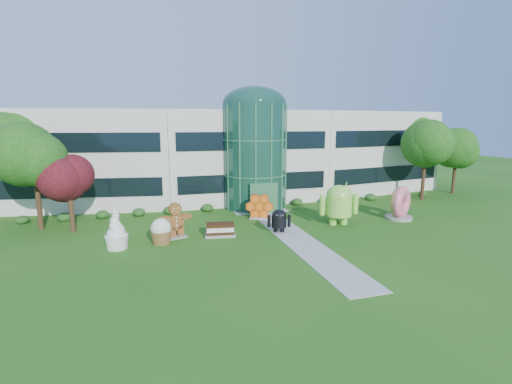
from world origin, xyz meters
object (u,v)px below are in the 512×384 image
object	(u,v)px
android_black	(279,219)
donut	(400,202)
android_green	(339,201)
gingerbread	(176,220)

from	to	relation	value
android_black	donut	size ratio (longest dim) A/B	0.72
android_green	android_black	xyz separation A→B (m)	(-5.34, -0.71, -0.86)
android_green	donut	size ratio (longest dim) A/B	1.32
android_green	android_black	world-z (taller)	android_green
donut	android_green	bearing A→B (deg)	150.50
android_black	gingerbread	world-z (taller)	gingerbread
android_green	donut	world-z (taller)	android_green
gingerbread	android_green	bearing A→B (deg)	-20.56
android_black	gingerbread	distance (m)	7.56
android_black	gingerbread	size ratio (longest dim) A/B	0.74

